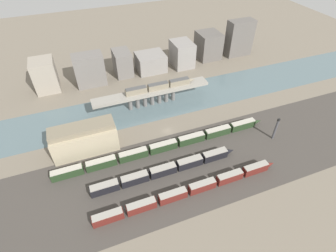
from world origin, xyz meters
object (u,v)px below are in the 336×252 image
train_yard_mid (166,169)px  warehouse_building (84,139)px  train_yard_near (191,190)px  signal_tower (275,129)px  train_yard_far (166,146)px  train_on_bridge (161,86)px

train_yard_mid → warehouse_building: 37.58m
train_yard_near → signal_tower: (47.83, 13.66, 3.65)m
train_yard_far → signal_tower: 49.61m
train_on_bridge → train_yard_mid: train_on_bridge is taller
train_on_bridge → train_yard_mid: 49.20m
train_yard_far → warehouse_building: size_ratio=3.59×
train_on_bridge → signal_tower: train_on_bridge is taller
train_yard_far → signal_tower: bearing=-12.9°
train_yard_mid → train_yard_far: 13.25m
train_yard_mid → warehouse_building: warehouse_building is taller
signal_tower → train_yard_mid: bearing=-178.5°
train_yard_mid → train_on_bridge: bearing=72.7°
train_on_bridge → train_yard_near: (-9.34, -58.57, -8.55)m
train_yard_near → train_yard_mid: (-5.08, 12.31, 0.00)m
train_yard_far → warehouse_building: warehouse_building is taller
train_yard_mid → signal_tower: bearing=1.5°
train_yard_near → train_yard_far: 24.71m
train_on_bridge → warehouse_building: 47.69m
train_yard_mid → signal_tower: (52.91, 1.35, 3.65)m
train_yard_mid → train_yard_far: bearing=69.3°
train_yard_near → train_on_bridge: bearing=80.9°
warehouse_building → signal_tower: warehouse_building is taller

